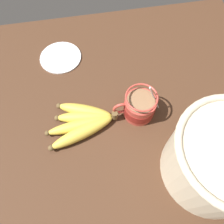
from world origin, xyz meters
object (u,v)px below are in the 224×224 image
coffee_mug (139,107)px  banana_bunch (83,122)px  woven_basket (221,160)px  small_plate (61,57)px

coffee_mug → banana_bunch: (18.55, 1.03, -2.21)cm
coffee_mug → woven_basket: (-15.37, 21.98, 6.37)cm
banana_bunch → small_plate: size_ratio=1.49×
small_plate → woven_basket: bearing=127.8°
banana_bunch → small_plate: (5.31, -29.65, -1.67)cm
coffee_mug → banana_bunch: coffee_mug is taller
coffee_mug → small_plate: bearing=-50.2°
banana_bunch → woven_basket: 40.78cm
banana_bunch → small_plate: banana_bunch is taller
banana_bunch → woven_basket: size_ratio=0.83×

